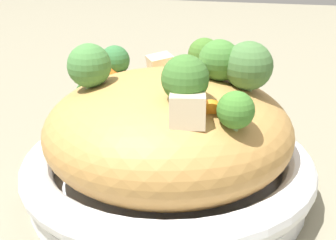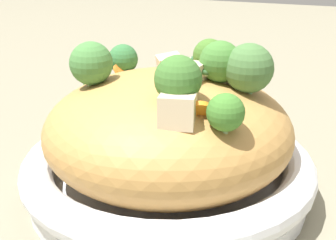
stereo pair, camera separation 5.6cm
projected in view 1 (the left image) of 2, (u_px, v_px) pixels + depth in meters
The scene contains 7 objects.
ground_plane at pixel (168, 195), 0.60m from camera, with size 3.00×3.00×0.00m, color gray.
serving_bowl at pixel (168, 173), 0.59m from camera, with size 0.33×0.33×0.06m.
noodle_heap at pixel (168, 130), 0.57m from camera, with size 0.28×0.28×0.13m.
broccoli_florets at pixel (186, 69), 0.54m from camera, with size 0.23×0.19×0.07m.
carrot_coins at pixel (174, 87), 0.54m from camera, with size 0.16×0.14×0.03m.
zucchini_slices at pixel (149, 75), 0.60m from camera, with size 0.18×0.11×0.05m.
chicken_chunks at pixel (186, 82), 0.55m from camera, with size 0.13×0.22×0.05m.
Camera 1 is at (-0.11, 0.51, 0.30)m, focal length 54.85 mm.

